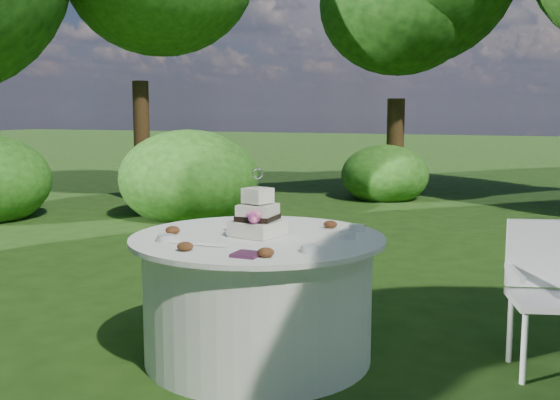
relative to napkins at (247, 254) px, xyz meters
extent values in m
plane|color=#19340E|center=(-0.19, 0.53, -0.78)|extent=(80.00, 80.00, 0.00)
cube|color=#4A1F3E|center=(0.00, 0.00, 0.00)|extent=(0.14, 0.14, 0.02)
ellipsoid|color=white|center=(-0.44, 0.15, 0.00)|extent=(0.48, 0.07, 0.01)
cylinder|color=white|center=(-0.19, 0.53, -0.41)|extent=(1.40, 1.40, 0.74)
cylinder|color=silver|center=(-0.19, 0.53, -0.02)|extent=(1.56, 1.56, 0.03)
cube|color=silver|center=(-0.19, 0.53, 0.04)|extent=(0.31, 0.31, 0.09)
cube|color=silver|center=(-0.19, 0.53, 0.14)|extent=(0.22, 0.22, 0.09)
cube|color=white|center=(-0.19, 0.53, 0.24)|extent=(0.18, 0.18, 0.09)
cube|color=black|center=(-0.19, 0.53, 0.11)|extent=(0.23, 0.23, 0.03)
sphere|color=#D33EA1|center=(-0.16, 0.41, 0.13)|extent=(0.07, 0.07, 0.07)
cylinder|color=white|center=(-0.19, 0.53, 0.32)|extent=(0.01, 0.01, 0.05)
torus|color=silver|center=(-0.19, 0.53, 0.38)|extent=(0.07, 0.02, 0.07)
cube|color=silver|center=(1.47, 0.96, -0.34)|extent=(0.51, 0.51, 0.04)
cube|color=white|center=(1.41, 1.13, -0.10)|extent=(0.40, 0.16, 0.41)
cylinder|color=white|center=(1.36, 0.75, -0.57)|extent=(0.04, 0.04, 0.42)
cylinder|color=white|center=(1.26, 1.07, -0.57)|extent=(0.04, 0.04, 0.42)
cube|color=white|center=(1.28, 0.90, -0.18)|extent=(0.14, 0.36, 0.03)
cylinder|color=silver|center=(-0.61, 0.16, 0.01)|extent=(0.10, 0.10, 0.04)
cylinder|color=silver|center=(0.32, 0.94, 0.01)|extent=(0.10, 0.10, 0.04)
cylinder|color=silver|center=(0.34, 0.67, 0.01)|extent=(0.10, 0.10, 0.04)
cylinder|color=silver|center=(0.27, 0.22, 0.01)|extent=(0.10, 0.10, 0.04)
cylinder|color=silver|center=(-0.46, 0.95, 0.01)|extent=(0.10, 0.10, 0.04)
ellipsoid|color=#562D16|center=(-0.37, -0.02, 0.02)|extent=(0.09, 0.09, 0.05)
ellipsoid|color=#562D16|center=(0.13, 0.97, 0.02)|extent=(0.09, 0.09, 0.05)
ellipsoid|color=#562D16|center=(-0.70, 0.38, 0.02)|extent=(0.09, 0.09, 0.05)
ellipsoid|color=#562D16|center=(0.10, 0.02, 0.02)|extent=(0.09, 0.09, 0.05)
camera|label=1|loc=(1.51, -3.03, 0.75)|focal=42.00mm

